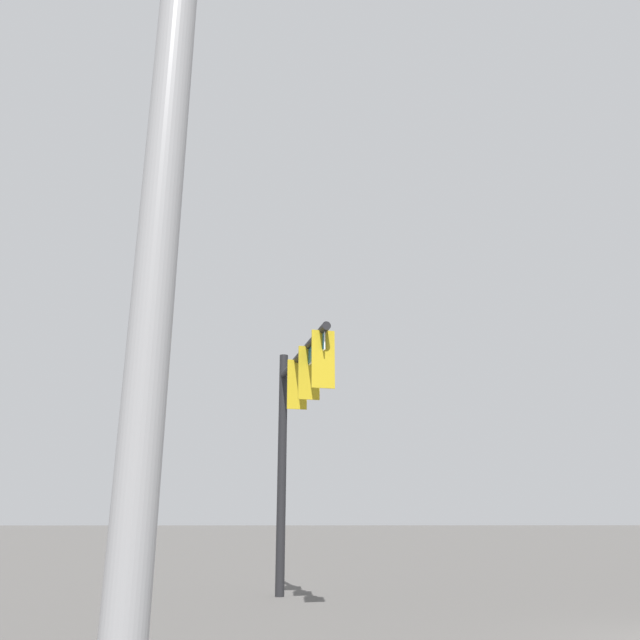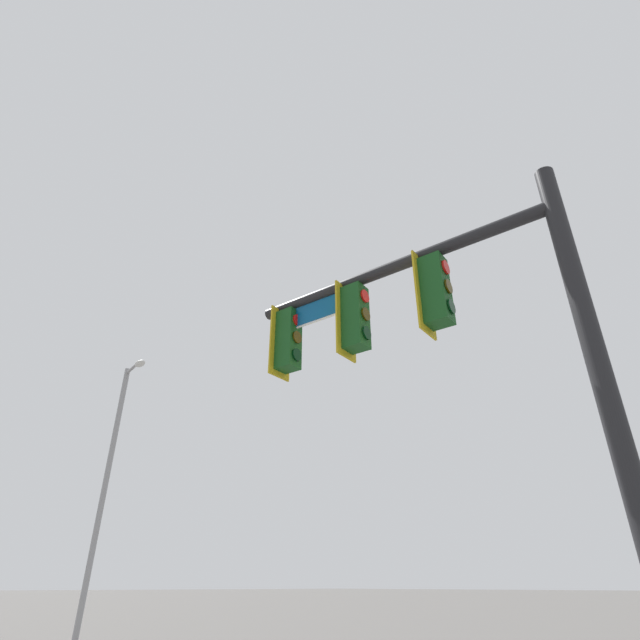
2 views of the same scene
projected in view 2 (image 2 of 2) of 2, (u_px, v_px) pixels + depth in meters
name	position (u px, v px, depth m)	size (l,w,h in m)	color
signal_pole_near	(430.00, 331.00, 7.04)	(5.10, 1.35, 6.56)	black
street_lamp	(109.00, 472.00, 16.19)	(1.75, 0.34, 8.41)	gray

